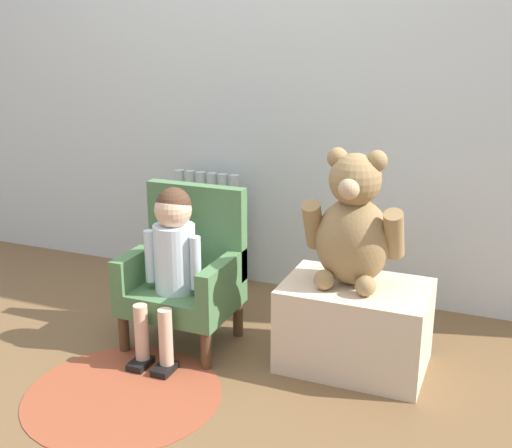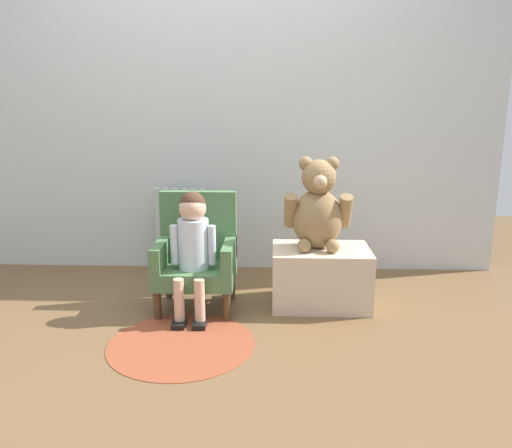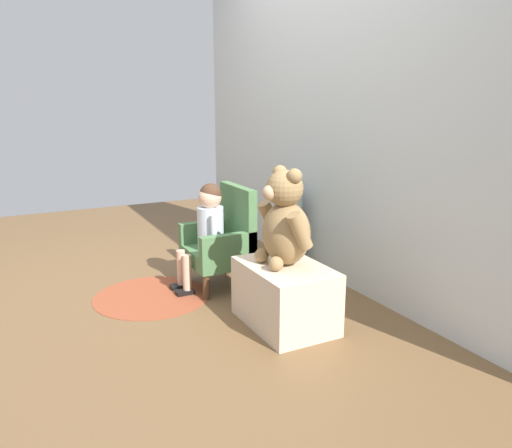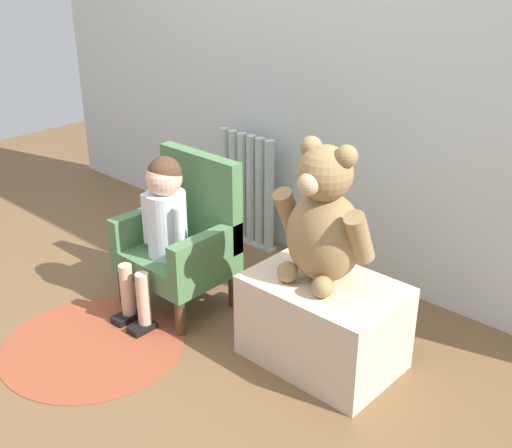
{
  "view_description": "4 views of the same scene",
  "coord_description": "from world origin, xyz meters",
  "px_view_note": "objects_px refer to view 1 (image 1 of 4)",
  "views": [
    {
      "loc": [
        1.15,
        -1.74,
        1.3
      ],
      "look_at": [
        0.25,
        0.45,
        0.57
      ],
      "focal_mm": 45.0,
      "sensor_mm": 36.0,
      "label": 1
    },
    {
      "loc": [
        0.36,
        -2.26,
        1.15
      ],
      "look_at": [
        0.26,
        0.46,
        0.5
      ],
      "focal_mm": 35.0,
      "sensor_mm": 36.0,
      "label": 2
    },
    {
      "loc": [
        2.83,
        -0.77,
        1.21
      ],
      "look_at": [
        0.34,
        0.51,
        0.51
      ],
      "focal_mm": 35.0,
      "sensor_mm": 36.0,
      "label": 3
    },
    {
      "loc": [
        1.83,
        -1.14,
        1.51
      ],
      "look_at": [
        0.31,
        0.52,
        0.48
      ],
      "focal_mm": 45.0,
      "sensor_mm": 36.0,
      "label": 4
    }
  ],
  "objects_px": {
    "child_armchair": "(186,272)",
    "large_teddy_bear": "(353,226)",
    "radiator": "(208,229)",
    "low_bench": "(355,325)",
    "floor_rug": "(123,394)",
    "child_figure": "(172,249)"
  },
  "relations": [
    {
      "from": "low_bench",
      "to": "floor_rug",
      "type": "distance_m",
      "value": 0.93
    },
    {
      "from": "child_figure",
      "to": "child_armchair",
      "type": "bearing_deg",
      "value": 90.0
    },
    {
      "from": "large_teddy_bear",
      "to": "floor_rug",
      "type": "distance_m",
      "value": 1.06
    },
    {
      "from": "child_figure",
      "to": "low_bench",
      "type": "relative_size",
      "value": 1.24
    },
    {
      "from": "low_bench",
      "to": "large_teddy_bear",
      "type": "xyz_separation_m",
      "value": [
        -0.03,
        0.01,
        0.4
      ]
    },
    {
      "from": "radiator",
      "to": "child_figure",
      "type": "height_order",
      "value": "child_figure"
    },
    {
      "from": "low_bench",
      "to": "floor_rug",
      "type": "relative_size",
      "value": 0.77
    },
    {
      "from": "radiator",
      "to": "low_bench",
      "type": "bearing_deg",
      "value": -31.3
    },
    {
      "from": "large_teddy_bear",
      "to": "radiator",
      "type": "bearing_deg",
      "value": 148.44
    },
    {
      "from": "radiator",
      "to": "low_bench",
      "type": "distance_m",
      "value": 1.09
    },
    {
      "from": "child_armchair",
      "to": "child_figure",
      "type": "distance_m",
      "value": 0.18
    },
    {
      "from": "radiator",
      "to": "large_teddy_bear",
      "type": "bearing_deg",
      "value": -31.56
    },
    {
      "from": "large_teddy_bear",
      "to": "floor_rug",
      "type": "xyz_separation_m",
      "value": [
        -0.7,
        -0.55,
        -0.57
      ]
    },
    {
      "from": "child_figure",
      "to": "large_teddy_bear",
      "type": "distance_m",
      "value": 0.73
    },
    {
      "from": "radiator",
      "to": "floor_rug",
      "type": "distance_m",
      "value": 1.16
    },
    {
      "from": "child_armchair",
      "to": "large_teddy_bear",
      "type": "bearing_deg",
      "value": 4.97
    },
    {
      "from": "child_armchair",
      "to": "child_figure",
      "type": "bearing_deg",
      "value": -90.0
    },
    {
      "from": "child_armchair",
      "to": "child_figure",
      "type": "xyz_separation_m",
      "value": [
        -0.0,
        -0.11,
        0.14
      ]
    },
    {
      "from": "radiator",
      "to": "child_armchair",
      "type": "height_order",
      "value": "child_armchair"
    },
    {
      "from": "child_figure",
      "to": "low_bench",
      "type": "xyz_separation_m",
      "value": [
        0.72,
        0.16,
        -0.28
      ]
    },
    {
      "from": "radiator",
      "to": "child_figure",
      "type": "bearing_deg",
      "value": -74.25
    },
    {
      "from": "low_bench",
      "to": "radiator",
      "type": "bearing_deg",
      "value": 148.7
    }
  ]
}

